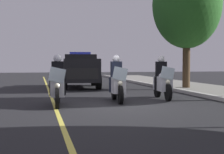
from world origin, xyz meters
TOP-DOWN VIEW (x-y plane):
  - ground_plane at (0.00, 0.00)m, footprint 80.00×80.00m
  - lane_stripe_center at (0.00, -2.17)m, footprint 48.00×0.12m
  - police_motorcycle_lead_left at (-0.31, -2.07)m, footprint 2.14×0.61m
  - police_motorcycle_lead_right at (-1.04, 0.13)m, footprint 2.14×0.61m
  - police_motorcycle_trailing at (-1.55, 2.08)m, footprint 2.14×0.61m
  - police_suv at (-8.54, -0.32)m, footprint 5.02×2.35m
  - tree_far_back at (-5.97, 5.08)m, footprint 3.67×3.67m

SIDE VIEW (x-z plane):
  - ground_plane at x=0.00m, z-range 0.00..0.00m
  - lane_stripe_center at x=0.00m, z-range 0.00..0.01m
  - police_motorcycle_lead_left at x=-0.31m, z-range -0.16..1.56m
  - police_motorcycle_lead_right at x=-1.04m, z-range -0.16..1.56m
  - police_motorcycle_trailing at x=-1.55m, z-range -0.16..1.56m
  - police_suv at x=-8.54m, z-range 0.04..2.09m
  - tree_far_back at x=-5.97m, z-range 1.13..7.90m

